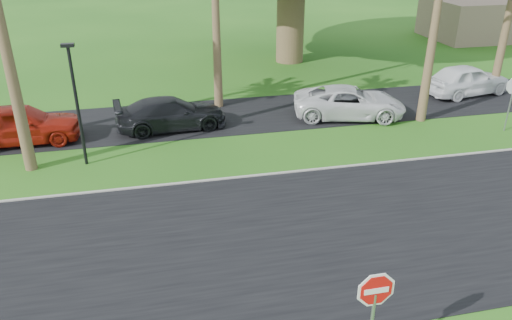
{
  "coord_description": "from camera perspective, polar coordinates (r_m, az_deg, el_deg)",
  "views": [
    {
      "loc": [
        -3.36,
        -9.83,
        8.43
      ],
      "look_at": [
        -0.35,
        3.73,
        1.8
      ],
      "focal_mm": 35.0,
      "sensor_mm": 36.0,
      "label": 1
    }
  ],
  "objects": [
    {
      "name": "car_pickup",
      "position": [
        29.24,
        22.95,
        8.42
      ],
      "size": [
        5.08,
        2.76,
        1.64
      ],
      "primitive_type": "imported",
      "rotation": [
        0.0,
        0.0,
        1.75
      ],
      "color": "white",
      "rests_on": "ground"
    },
    {
      "name": "building_far",
      "position": [
        45.62,
        25.39,
        14.44
      ],
      "size": [
        10.0,
        6.0,
        3.0
      ],
      "primitive_type": "cube",
      "color": "gray",
      "rests_on": "ground"
    },
    {
      "name": "parking_strip",
      "position": [
        24.1,
        -3.72,
        5.02
      ],
      "size": [
        120.0,
        5.0,
        0.02
      ],
      "primitive_type": "cube",
      "color": "black",
      "rests_on": "ground"
    },
    {
      "name": "curb",
      "position": [
        18.28,
        -0.5,
        -1.84
      ],
      "size": [
        120.0,
        0.12,
        0.06
      ],
      "primitive_type": "cube",
      "color": "gray",
      "rests_on": "ground"
    },
    {
      "name": "road",
      "position": [
        14.91,
        2.79,
        -8.91
      ],
      "size": [
        120.0,
        8.0,
        0.02
      ],
      "primitive_type": "cube",
      "color": "black",
      "rests_on": "ground"
    },
    {
      "name": "stop_sign_near",
      "position": [
        10.29,
        13.35,
        -15.63
      ],
      "size": [
        1.05,
        0.07,
        2.62
      ],
      "color": "gray",
      "rests_on": "ground"
    },
    {
      "name": "streetlight_right",
      "position": [
        19.4,
        -19.87,
        6.66
      ],
      "size": [
        0.45,
        0.25,
        4.64
      ],
      "color": "black",
      "rests_on": "ground"
    },
    {
      "name": "car_minivan",
      "position": [
        24.14,
        10.63,
        6.47
      ],
      "size": [
        5.67,
        3.62,
        1.46
      ],
      "primitive_type": "imported",
      "rotation": [
        0.0,
        0.0,
        1.32
      ],
      "color": "silver",
      "rests_on": "ground"
    },
    {
      "name": "ground",
      "position": [
        13.38,
        5.08,
        -13.65
      ],
      "size": [
        120.0,
        120.0,
        0.0
      ],
      "primitive_type": "plane",
      "color": "#205515",
      "rests_on": "ground"
    },
    {
      "name": "car_dark",
      "position": [
        22.65,
        -9.69,
        5.21
      ],
      "size": [
        5.04,
        2.41,
        1.42
      ],
      "primitive_type": "imported",
      "rotation": [
        0.0,
        0.0,
        1.66
      ],
      "color": "black",
      "rests_on": "ground"
    },
    {
      "name": "car_red",
      "position": [
        23.02,
        -25.45,
        3.7
      ],
      "size": [
        4.92,
        2.02,
        1.67
      ],
      "primitive_type": "imported",
      "rotation": [
        0.0,
        0.0,
        1.58
      ],
      "color": "#9C190D",
      "rests_on": "ground"
    }
  ]
}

